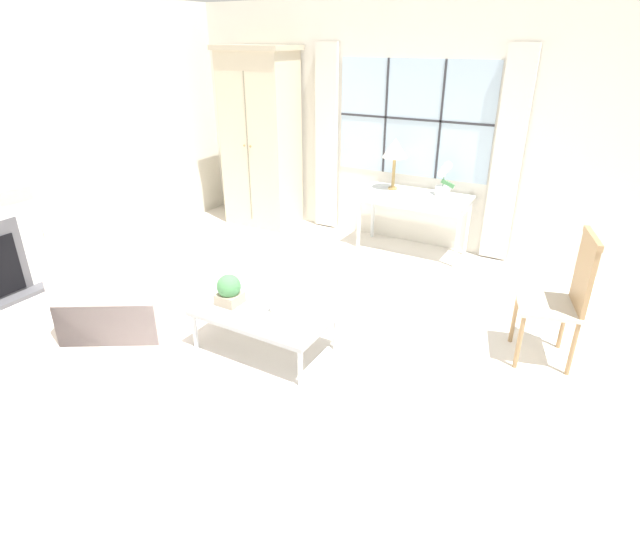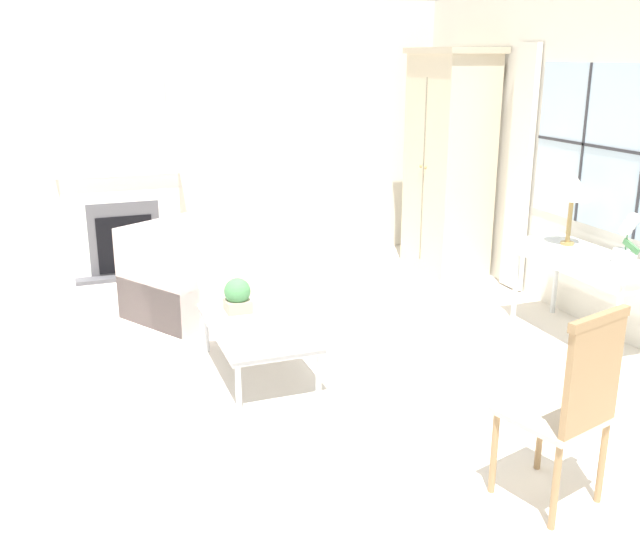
# 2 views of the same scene
# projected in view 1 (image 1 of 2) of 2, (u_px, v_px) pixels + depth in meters

# --- Properties ---
(ground_plane) EXTENTS (14.00, 14.00, 0.00)m
(ground_plane) POSITION_uv_depth(u_px,v_px,m) (270.00, 357.00, 4.06)
(ground_plane) COLOR silver
(wall_back_windowed) EXTENTS (7.20, 0.14, 2.80)m
(wall_back_windowed) POSITION_uv_depth(u_px,v_px,m) (413.00, 129.00, 5.87)
(wall_back_windowed) COLOR silver
(wall_back_windowed) RESTS_ON ground_plane
(wall_left) EXTENTS (0.06, 7.20, 2.80)m
(wall_left) POSITION_uv_depth(u_px,v_px,m) (64.00, 137.00, 5.32)
(wall_left) COLOR silver
(wall_left) RESTS_ON ground_plane
(armoire) EXTENTS (1.00, 0.63, 2.29)m
(armoire) POSITION_uv_depth(u_px,v_px,m) (261.00, 139.00, 6.57)
(armoire) COLOR beige
(armoire) RESTS_ON ground_plane
(console_table) EXTENTS (1.29, 0.50, 0.72)m
(console_table) POSITION_uv_depth(u_px,v_px,m) (414.00, 200.00, 5.83)
(console_table) COLOR silver
(console_table) RESTS_ON ground_plane
(table_lamp) EXTENTS (0.29, 0.29, 0.60)m
(table_lamp) POSITION_uv_depth(u_px,v_px,m) (395.00, 149.00, 5.75)
(table_lamp) COLOR #9E7F47
(table_lamp) RESTS_ON console_table
(potted_orchid) EXTENTS (0.22, 0.17, 0.39)m
(potted_orchid) POSITION_uv_depth(u_px,v_px,m) (444.00, 181.00, 5.65)
(potted_orchid) COLOR white
(potted_orchid) RESTS_ON console_table
(armchair_upholstered) EXTENTS (1.17, 1.19, 0.80)m
(armchair_upholstered) POSITION_uv_depth(u_px,v_px,m) (117.00, 294.00, 4.48)
(armchair_upholstered) COLOR beige
(armchair_upholstered) RESTS_ON ground_plane
(side_chair_wooden) EXTENTS (0.54, 0.54, 1.08)m
(side_chair_wooden) POSITION_uv_depth(u_px,v_px,m) (565.00, 292.00, 3.78)
(side_chair_wooden) COLOR beige
(side_chair_wooden) RESTS_ON ground_plane
(coffee_table) EXTENTS (1.12, 0.65, 0.38)m
(coffee_table) POSITION_uv_depth(u_px,v_px,m) (264.00, 312.00, 4.03)
(coffee_table) COLOR silver
(coffee_table) RESTS_ON ground_plane
(potted_plant_small) EXTENTS (0.20, 0.20, 0.26)m
(potted_plant_small) POSITION_uv_depth(u_px,v_px,m) (229.00, 290.00, 4.03)
(potted_plant_small) COLOR tan
(potted_plant_small) RESTS_ON coffee_table
(pillar_candle) EXTENTS (0.12, 0.12, 0.13)m
(pillar_candle) POSITION_uv_depth(u_px,v_px,m) (276.00, 307.00, 3.92)
(pillar_candle) COLOR silver
(pillar_candle) RESTS_ON coffee_table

